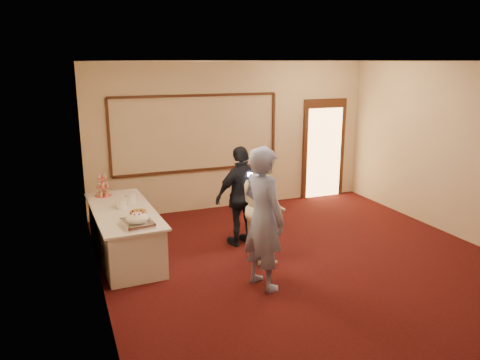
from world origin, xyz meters
name	(u,v)px	position (x,y,z in m)	size (l,w,h in m)	color
floor	(318,271)	(0.00, 0.00, 0.00)	(7.00, 7.00, 0.00)	black
room_walls	(324,135)	(0.00, 0.00, 2.03)	(6.04, 7.04, 3.02)	beige
wall_molding	(196,133)	(-0.80, 3.47, 1.60)	(3.45, 0.04, 1.55)	black
doorway	(324,149)	(2.15, 3.45, 1.08)	(1.05, 0.07, 2.20)	black
buffet_table	(124,233)	(-2.55, 1.62, 0.39)	(1.00, 2.36, 0.77)	white
pavlova_tray	(137,220)	(-2.46, 0.78, 0.85)	(0.43, 0.56, 0.20)	#B7BABF
cupcake_stand	(103,187)	(-2.75, 2.51, 0.92)	(0.29, 0.29, 0.42)	#D9494D
plate_stack_a	(122,204)	(-2.55, 1.68, 0.84)	(0.17, 0.17, 0.14)	white
plate_stack_b	(131,198)	(-2.38, 1.94, 0.85)	(0.20, 0.20, 0.16)	white
tart	(139,213)	(-2.36, 1.29, 0.80)	(0.27, 0.27, 0.06)	white
man	(263,218)	(-0.95, -0.12, 0.98)	(0.71, 0.47, 1.95)	#8BA0E0
woman	(263,206)	(-0.55, 0.77, 0.84)	(0.81, 0.63, 1.67)	white
guest	(242,196)	(-0.64, 1.41, 0.84)	(0.98, 0.41, 1.67)	black
camera_flash	(250,174)	(-0.56, 1.27, 1.23)	(0.07, 0.04, 0.05)	white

